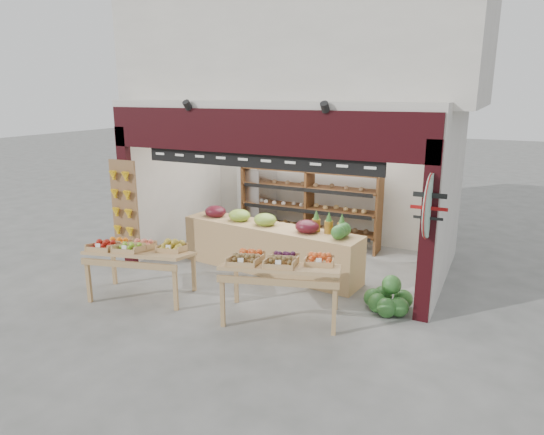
{
  "coord_description": "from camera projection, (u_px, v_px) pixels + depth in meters",
  "views": [
    {
      "loc": [
        3.64,
        -7.89,
        3.26
      ],
      "look_at": [
        -0.11,
        -0.2,
        1.04
      ],
      "focal_mm": 32.0,
      "sensor_mm": 36.0,
      "label": 1
    }
  ],
  "objects": [
    {
      "name": "watermelon_pile",
      "position": [
        388.0,
        299.0,
        7.4
      ],
      "size": [
        0.73,
        0.73,
        0.57
      ],
      "color": "#1B521F",
      "rests_on": "ground"
    },
    {
      "name": "mid_counter",
      "position": [
        269.0,
        246.0,
        8.99
      ],
      "size": [
        3.58,
        1.1,
        1.1
      ],
      "color": "tan",
      "rests_on": "ground"
    },
    {
      "name": "back_shelving",
      "position": [
        309.0,
        193.0,
        10.47
      ],
      "size": [
        3.12,
        0.51,
        1.92
      ],
      "color": "brown",
      "rests_on": "ground"
    },
    {
      "name": "cardboard_stack",
      "position": [
        242.0,
        245.0,
        9.93
      ],
      "size": [
        0.99,
        0.75,
        0.62
      ],
      "color": "silver",
      "rests_on": "ground"
    },
    {
      "name": "gift_sign",
      "position": [
        429.0,
        206.0,
        6.63
      ],
      "size": [
        0.04,
        0.93,
        0.92
      ],
      "color": "#B8E8CB",
      "rests_on": "ground"
    },
    {
      "name": "display_table_left",
      "position": [
        135.0,
        250.0,
        7.83
      ],
      "size": [
        1.75,
        1.24,
        1.01
      ],
      "color": "tan",
      "rests_on": "ground"
    },
    {
      "name": "display_table_right",
      "position": [
        277.0,
        264.0,
        7.05
      ],
      "size": [
        1.89,
        1.39,
        1.07
      ],
      "color": "tan",
      "rests_on": "ground"
    },
    {
      "name": "banana_board",
      "position": [
        124.0,
        210.0,
        9.09
      ],
      "size": [
        0.6,
        0.15,
        1.8
      ],
      "color": "brown",
      "rests_on": "ground"
    },
    {
      "name": "refrigerator",
      "position": [
        257.0,
        199.0,
        11.28
      ],
      "size": [
        0.83,
        0.83,
        1.69
      ],
      "primitive_type": "cube",
      "rotation": [
        0.0,
        0.0,
        -0.31
      ],
      "color": "silver",
      "rests_on": "ground"
    },
    {
      "name": "ground",
      "position": [
        282.0,
        268.0,
        9.23
      ],
      "size": [
        60.0,
        60.0,
        0.0
      ],
      "primitive_type": "plane",
      "color": "#62625E",
      "rests_on": "ground"
    },
    {
      "name": "shop_structure",
      "position": [
        317.0,
        58.0,
        9.65
      ],
      "size": [
        6.36,
        5.12,
        5.4
      ],
      "color": "silver",
      "rests_on": "ground"
    }
  ]
}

